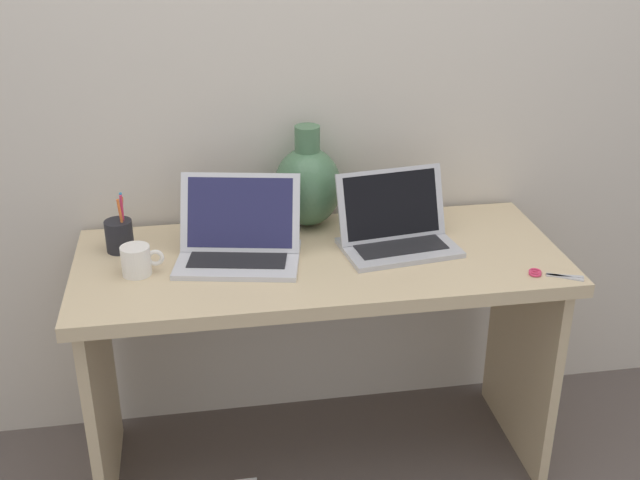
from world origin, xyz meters
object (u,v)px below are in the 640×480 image
green_vase (308,185)px  coffee_mug (137,260)px  laptop_left (239,238)px  laptop_right (395,227)px  pen_cup (119,235)px  scissors (546,274)px

green_vase → coffee_mug: (-0.51, -0.27, -0.09)m
laptop_left → laptop_right: (0.46, 0.00, -0.00)m
laptop_right → pen_cup: bearing=173.0°
scissors → pen_cup: bearing=163.2°
coffee_mug → scissors: size_ratio=0.81×
laptop_left → coffee_mug: size_ratio=3.28×
laptop_right → green_vase: 0.31m
pen_cup → scissors: 1.21m
laptop_right → pen_cup: (-0.80, 0.10, -0.01)m
laptop_left → coffee_mug: bearing=-167.5°
laptop_left → green_vase: green_vase is taller
green_vase → scissors: size_ratio=2.21×
laptop_right → scissors: bearing=-34.9°
laptop_left → green_vase: (0.23, 0.20, 0.07)m
coffee_mug → scissors: 1.12m
laptop_left → pen_cup: 0.35m
coffee_mug → scissors: (1.10, -0.19, -0.04)m
laptop_left → pen_cup: size_ratio=2.17×
laptop_left → laptop_right: size_ratio=1.08×
scissors → coffee_mug: bearing=170.3°
green_vase → pen_cup: green_vase is taller
pen_cup → scissors: pen_cup is taller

